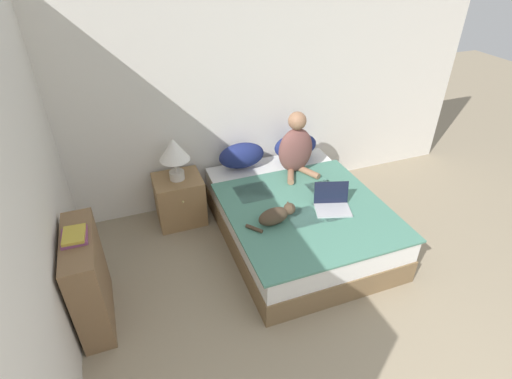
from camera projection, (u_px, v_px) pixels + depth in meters
name	position (u px, v px, depth m)	size (l,w,h in m)	color
wall_back	(261.00, 92.00, 4.44)	(5.34, 0.05, 2.55)	silver
wall_side	(26.00, 235.00, 2.37)	(0.05, 4.59, 2.55)	silver
bed	(298.00, 219.00, 4.19)	(1.54, 1.97, 0.50)	brown
pillow_near	(242.00, 156.00, 4.51)	(0.53, 0.26, 0.29)	navy
pillow_far	(295.00, 146.00, 4.71)	(0.53, 0.26, 0.29)	navy
person_sitting	(296.00, 148.00, 4.36)	(0.40, 0.39, 0.71)	brown
cat_tabby	(276.00, 215.00, 3.68)	(0.50, 0.21, 0.17)	#473828
laptop_open	(332.00, 204.00, 3.89)	(0.40, 0.37, 0.24)	#B7B7BC
nightstand	(180.00, 199.00, 4.44)	(0.51, 0.47, 0.55)	#937047
table_lamp	(174.00, 152.00, 4.11)	(0.32, 0.32, 0.47)	beige
bookshelf	(89.00, 280.00, 3.22)	(0.24, 0.78, 0.86)	brown
book_stack_top	(74.00, 236.00, 2.97)	(0.19, 0.24, 0.05)	#844270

